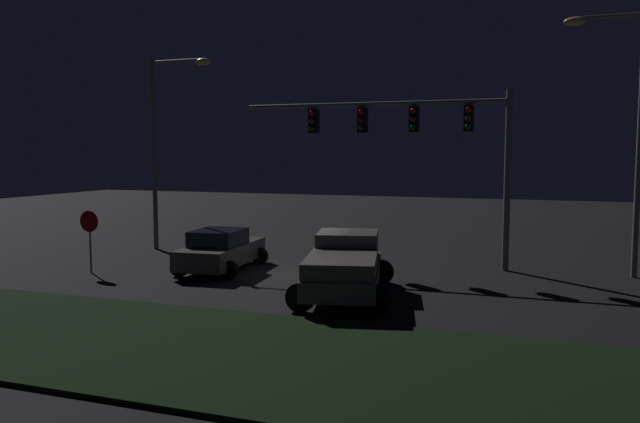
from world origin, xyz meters
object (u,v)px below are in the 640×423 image
pickup_truck (345,263)px  street_lamp_right (625,113)px  car_sedan (221,250)px  traffic_signal_gantry (415,132)px  street_lamp_left (165,130)px  stop_sign (90,229)px

pickup_truck → street_lamp_right: size_ratio=0.64×
car_sedan → traffic_signal_gantry: size_ratio=0.44×
street_lamp_left → stop_sign: bearing=-84.9°
traffic_signal_gantry → stop_sign: traffic_signal_gantry is taller
pickup_truck → car_sedan: size_ratio=1.26×
street_lamp_right → stop_sign: (-17.55, -5.66, -4.02)m
stop_sign → street_lamp_left: bearing=95.1°
stop_sign → car_sedan: bearing=26.2°
street_lamp_left → stop_sign: street_lamp_left is taller
pickup_truck → street_lamp_left: 12.47m
car_sedan → pickup_truck: bearing=-118.6°
street_lamp_right → traffic_signal_gantry: bearing=-178.6°
car_sedan → stop_sign: stop_sign is taller
car_sedan → street_lamp_right: bearing=-80.1°
street_lamp_left → street_lamp_right: 18.06m
street_lamp_left → stop_sign: 6.75m
pickup_truck → traffic_signal_gantry: size_ratio=0.55×
stop_sign → pickup_truck: bearing=-2.1°
street_lamp_right → stop_sign: size_ratio=4.02×
pickup_truck → street_lamp_left: street_lamp_left is taller
car_sedan → street_lamp_right: street_lamp_right is taller
car_sedan → street_lamp_left: (-4.61, 3.61, 4.51)m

